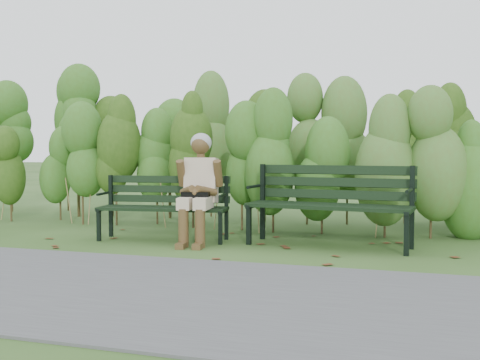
# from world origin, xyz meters

# --- Properties ---
(ground) EXTENTS (80.00, 80.00, 0.00)m
(ground) POSITION_xyz_m (0.00, 0.00, 0.00)
(ground) COLOR #264615
(footpath) EXTENTS (60.00, 2.50, 0.01)m
(footpath) POSITION_xyz_m (0.00, -2.20, 0.01)
(footpath) COLOR #474749
(footpath) RESTS_ON ground
(hedge_band) EXTENTS (11.04, 1.67, 2.42)m
(hedge_band) POSITION_xyz_m (0.00, 1.86, 1.26)
(hedge_band) COLOR #47381E
(hedge_band) RESTS_ON ground
(leaf_litter) EXTENTS (5.91, 2.26, 0.01)m
(leaf_litter) POSITION_xyz_m (-0.60, -0.31, 0.00)
(leaf_litter) COLOR #5D3219
(leaf_litter) RESTS_ON ground
(bench_left) EXTENTS (1.64, 0.72, 0.79)m
(bench_left) POSITION_xyz_m (-0.94, 0.23, 0.47)
(bench_left) COLOR black
(bench_left) RESTS_ON ground
(bench_right) EXTENTS (1.93, 0.82, 0.94)m
(bench_right) POSITION_xyz_m (1.10, 0.37, 0.55)
(bench_right) COLOR black
(bench_right) RESTS_ON ground
(seated_woman) EXTENTS (0.58, 0.84, 1.32)m
(seated_woman) POSITION_xyz_m (-0.45, 0.12, 0.72)
(seated_woman) COLOR beige
(seated_woman) RESTS_ON ground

